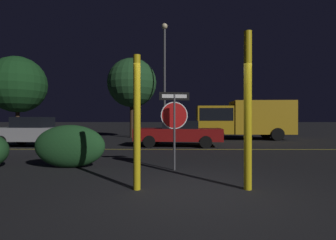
% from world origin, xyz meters
% --- Properties ---
extents(ground_plane, '(260.00, 260.00, 0.00)m').
position_xyz_m(ground_plane, '(0.00, 0.00, 0.00)').
color(ground_plane, black).
extents(road_center_stripe, '(36.54, 0.12, 0.01)m').
position_xyz_m(road_center_stripe, '(0.00, 7.16, 0.00)').
color(road_center_stripe, gold).
rests_on(road_center_stripe, ground_plane).
extents(stop_sign, '(0.83, 0.16, 2.14)m').
position_xyz_m(stop_sign, '(-0.37, 2.17, 1.50)').
color(stop_sign, '#4C4C51').
rests_on(stop_sign, ground_plane).
extents(yellow_pole_left, '(0.14, 0.14, 2.67)m').
position_xyz_m(yellow_pole_left, '(-1.15, 0.17, 1.34)').
color(yellow_pole_left, yellow).
rests_on(yellow_pole_left, ground_plane).
extents(yellow_pole_right, '(0.16, 0.16, 3.14)m').
position_xyz_m(yellow_pole_right, '(1.05, 0.20, 1.57)').
color(yellow_pole_right, yellow).
rests_on(yellow_pole_right, ground_plane).
extents(hedge_bush_1, '(2.03, 0.78, 1.23)m').
position_xyz_m(hedge_bush_1, '(-3.39, 2.54, 0.62)').
color(hedge_bush_1, '#1E4C23').
rests_on(hedge_bush_1, ground_plane).
extents(passing_car_1, '(4.25, 2.01, 1.52)m').
position_xyz_m(passing_car_1, '(-7.46, 8.44, 0.75)').
color(passing_car_1, '#9E9EA3').
rests_on(passing_car_1, ground_plane).
extents(passing_car_2, '(4.69, 2.34, 1.33)m').
position_xyz_m(passing_car_2, '(-0.02, 8.68, 0.69)').
color(passing_car_2, maroon).
rests_on(passing_car_2, ground_plane).
extents(delivery_truck, '(6.56, 2.76, 2.66)m').
position_xyz_m(delivery_truck, '(4.56, 13.33, 1.48)').
color(delivery_truck, gold).
rests_on(delivery_truck, ground_plane).
extents(street_lamp, '(0.41, 0.41, 8.16)m').
position_xyz_m(street_lamp, '(-0.86, 13.41, 4.95)').
color(street_lamp, '#4C4C51').
rests_on(street_lamp, ground_plane).
extents(tree_0, '(4.78, 4.78, 6.76)m').
position_xyz_m(tree_0, '(-13.50, 17.24, 4.36)').
color(tree_0, '#422D1E').
rests_on(tree_0, ground_plane).
extents(tree_1, '(3.76, 3.76, 6.09)m').
position_xyz_m(tree_1, '(-3.41, 15.12, 4.20)').
color(tree_1, '#422D1E').
rests_on(tree_1, ground_plane).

